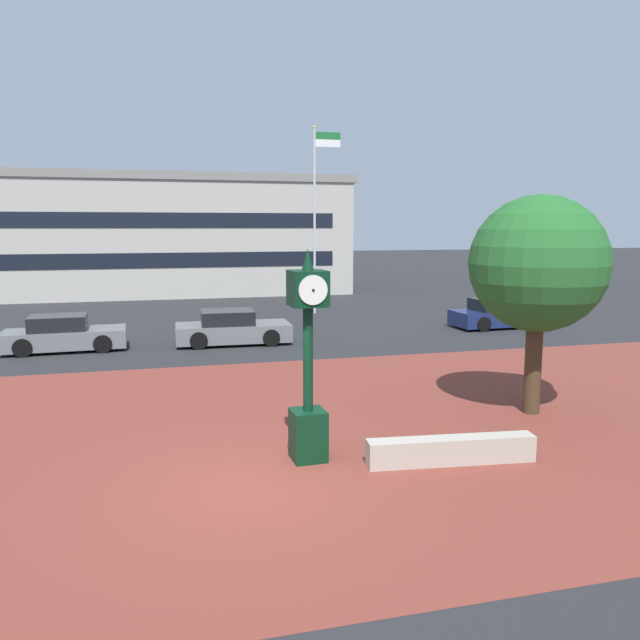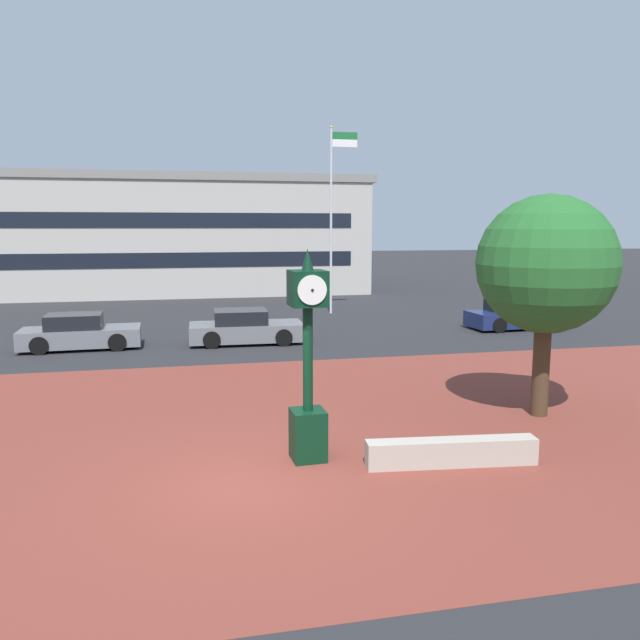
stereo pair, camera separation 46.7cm
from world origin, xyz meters
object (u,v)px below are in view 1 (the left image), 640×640
Objects in this scene: car_street_near at (232,329)px; flagpole_primary at (316,210)px; street_clock at (308,367)px; car_street_far at (63,335)px; plaza_tree at (542,267)px; car_street_mid at (497,315)px; civic_building at (130,235)px.

car_street_near is 0.46× the size of flagpole_primary.
street_clock is 13.90m from car_street_far.
car_street_mid is at bearing 63.68° from plaza_tree.
plaza_tree is at bearing 31.29° from car_street_near.
car_street_far is (-11.99, 10.76, -2.89)m from plaza_tree.
flagpole_primary reaches higher than car_street_far.
street_clock is 0.93× the size of car_street_near.
civic_building reaches higher than street_clock.
street_clock is at bearing 23.20° from car_street_far.
civic_building is at bearing -166.53° from car_street_near.
flagpole_primary is (5.17, 7.34, 4.65)m from car_street_near.
car_street_near is 5.97m from car_street_far.
plaza_tree is 0.18× the size of civic_building.
plaza_tree is at bearing -28.59° from car_street_mid.
car_street_mid is 0.44× the size of flagpole_primary.
plaza_tree reaches higher than street_clock.
flagpole_primary is at bearing 92.71° from plaza_tree.
car_street_far is at bearing -147.12° from flagpole_primary.
street_clock is at bearing -164.01° from plaza_tree.
car_street_near is at bearing 86.28° from car_street_far.
flagpole_primary is at bearing -136.61° from car_street_mid.
flagpole_primary is (5.17, 19.69, 3.42)m from street_clock.
civic_building reaches higher than car_street_far.
car_street_mid is at bearing 45.91° from street_clock.
street_clock is 0.97× the size of car_street_mid.
plaza_tree is 0.55× the size of flagpole_primary.
car_street_mid is 0.14× the size of civic_building.
car_street_far is at bearing -94.53° from civic_building.
civic_building reaches higher than plaza_tree.
plaza_tree is 1.25× the size of car_street_mid.
flagpole_primary reaches higher than car_street_mid.
car_street_mid is (5.71, 11.55, -2.89)m from plaza_tree.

